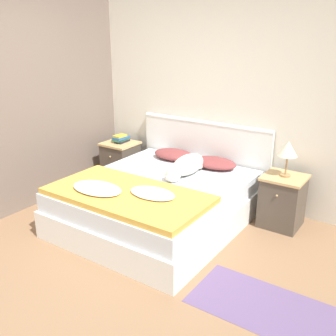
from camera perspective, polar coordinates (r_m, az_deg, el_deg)
name	(u,v)px	position (r m, az deg, el deg)	size (l,w,h in m)	color
ground_plane	(102,269)	(3.76, -9.60, -14.32)	(16.00, 16.00, 0.00)	#896647
wall_back	(216,98)	(4.94, 6.96, 10.09)	(9.00, 0.06, 2.55)	silver
wall_side_left	(54,97)	(5.15, -16.20, 9.87)	(0.06, 3.10, 2.55)	#706056
bed	(158,203)	(4.40, -1.46, -5.07)	(1.73, 1.99, 0.50)	white
headboard	(203,156)	(5.10, 5.17, 1.68)	(1.81, 0.06, 0.99)	white
nightstand_left	(121,162)	(5.58, -6.88, 0.82)	(0.44, 0.44, 0.58)	#4C4238
nightstand_right	(282,201)	(4.50, 16.25, -4.62)	(0.44, 0.44, 0.58)	#4C4238
pillow_left	(174,154)	(5.03, 0.84, 1.99)	(0.54, 0.36, 0.12)	brown
pillow_right	(215,163)	(4.75, 6.79, 0.75)	(0.54, 0.36, 0.12)	brown
quilt	(126,194)	(3.91, -6.12, -3.78)	(1.63, 0.86, 0.11)	gold
dog	(186,166)	(4.47, 2.64, 0.29)	(0.26, 0.79, 0.22)	silver
book_stack	(121,139)	(5.50, -6.85, 4.25)	(0.17, 0.23, 0.10)	#232328
table_lamp	(288,150)	(4.31, 17.02, 2.54)	(0.20, 0.20, 0.39)	#9E7A4C
rug	(265,307)	(3.39, 13.88, -18.97)	(1.17, 0.63, 0.00)	#604C75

